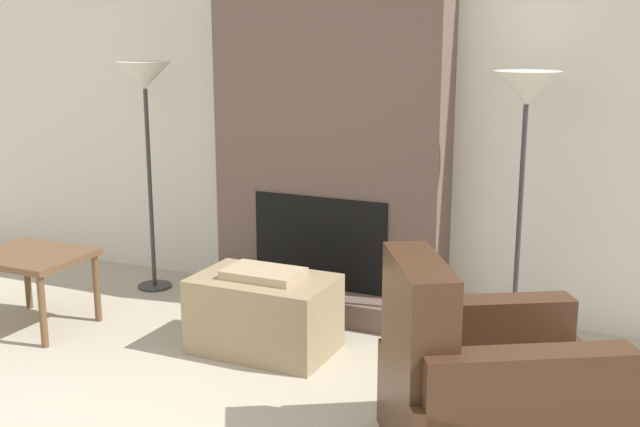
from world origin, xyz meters
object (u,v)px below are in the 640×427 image
at_px(floor_lamp_left, 145,89).
at_px(floor_lamp_right, 526,104).
at_px(armchair, 485,397).
at_px(ottoman, 264,313).
at_px(side_table, 32,263).

bearing_deg(floor_lamp_left, floor_lamp_right, 0.00).
xyz_separation_m(armchair, floor_lamp_right, (-0.14, 1.37, 1.16)).
bearing_deg(ottoman, floor_lamp_right, 27.92).
relative_size(armchair, side_table, 1.83).
relative_size(ottoman, floor_lamp_left, 0.49).
height_order(armchair, floor_lamp_right, floor_lamp_right).
xyz_separation_m(ottoman, floor_lamp_right, (1.33, 0.70, 1.22)).
xyz_separation_m(armchair, side_table, (-2.99, 0.40, 0.13)).
distance_m(side_table, floor_lamp_left, 1.43).
distance_m(ottoman, floor_lamp_right, 1.94).
distance_m(ottoman, floor_lamp_left, 1.92).
distance_m(armchair, side_table, 3.02).
relative_size(floor_lamp_left, floor_lamp_right, 1.00).
bearing_deg(floor_lamp_right, side_table, -161.19).
height_order(ottoman, armchair, armchair).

